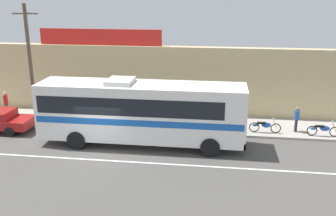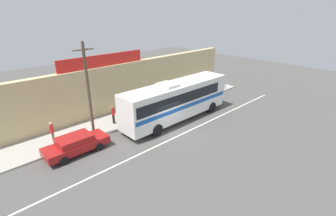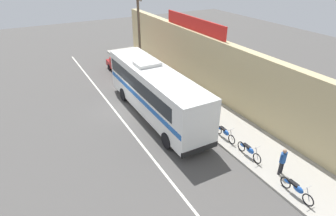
{
  "view_description": "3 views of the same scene",
  "coord_description": "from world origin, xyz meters",
  "px_view_note": "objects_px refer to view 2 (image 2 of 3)",
  "views": [
    {
      "loc": [
        6.31,
        -18.24,
        8.49
      ],
      "look_at": [
        3.57,
        2.04,
        2.1
      ],
      "focal_mm": 40.7,
      "sensor_mm": 36.0,
      "label": 1
    },
    {
      "loc": [
        -13.26,
        -13.43,
        9.92
      ],
      "look_at": [
        1.32,
        1.95,
        1.3
      ],
      "focal_mm": 26.52,
      "sensor_mm": 36.0,
      "label": 2
    },
    {
      "loc": [
        18.36,
        -6.25,
        10.33
      ],
      "look_at": [
        4.66,
        1.27,
        1.9
      ],
      "focal_mm": 29.98,
      "sensor_mm": 36.0,
      "label": 3
    }
  ],
  "objects_px": {
    "motorcycle_orange": "(204,92)",
    "pedestrian_far_right": "(211,84)",
    "pedestrian_near_shop": "(52,131)",
    "intercity_bus": "(176,99)",
    "utility_pole": "(88,90)",
    "motorcycle_black": "(192,96)",
    "pedestrian_far_left": "(113,113)",
    "parked_car": "(76,144)",
    "motorcycle_green": "(221,86)"
  },
  "relations": [
    {
      "from": "motorcycle_orange",
      "to": "pedestrian_far_right",
      "type": "height_order",
      "value": "pedestrian_far_right"
    },
    {
      "from": "motorcycle_orange",
      "to": "pedestrian_near_shop",
      "type": "height_order",
      "value": "pedestrian_near_shop"
    },
    {
      "from": "motorcycle_orange",
      "to": "pedestrian_near_shop",
      "type": "distance_m",
      "value": 17.3
    },
    {
      "from": "intercity_bus",
      "to": "utility_pole",
      "type": "height_order",
      "value": "utility_pole"
    },
    {
      "from": "motorcycle_black",
      "to": "pedestrian_far_left",
      "type": "height_order",
      "value": "pedestrian_far_left"
    },
    {
      "from": "parked_car",
      "to": "motorcycle_green",
      "type": "distance_m",
      "value": 19.97
    },
    {
      "from": "utility_pole",
      "to": "motorcycle_black",
      "type": "xyz_separation_m",
      "value": [
        12.38,
        0.27,
        -3.49
      ]
    },
    {
      "from": "pedestrian_far_left",
      "to": "motorcycle_black",
      "type": "bearing_deg",
      "value": -3.92
    },
    {
      "from": "utility_pole",
      "to": "pedestrian_far_left",
      "type": "bearing_deg",
      "value": 21.0
    },
    {
      "from": "pedestrian_far_right",
      "to": "pedestrian_near_shop",
      "type": "distance_m",
      "value": 19.2
    },
    {
      "from": "pedestrian_far_right",
      "to": "utility_pole",
      "type": "bearing_deg",
      "value": -177.38
    },
    {
      "from": "intercity_bus",
      "to": "motorcycle_orange",
      "type": "distance_m",
      "value": 7.73
    },
    {
      "from": "motorcycle_black",
      "to": "pedestrian_near_shop",
      "type": "height_order",
      "value": "pedestrian_near_shop"
    },
    {
      "from": "motorcycle_green",
      "to": "pedestrian_near_shop",
      "type": "xyz_separation_m",
      "value": [
        -20.64,
        1.11,
        0.57
      ]
    },
    {
      "from": "motorcycle_black",
      "to": "motorcycle_orange",
      "type": "bearing_deg",
      "value": 0.77
    },
    {
      "from": "parked_car",
      "to": "motorcycle_black",
      "type": "xyz_separation_m",
      "value": [
        14.42,
        1.52,
        -0.17
      ]
    },
    {
      "from": "pedestrian_near_shop",
      "to": "intercity_bus",
      "type": "bearing_deg",
      "value": -18.72
    },
    {
      "from": "pedestrian_far_left",
      "to": "utility_pole",
      "type": "bearing_deg",
      "value": -159.0
    },
    {
      "from": "parked_car",
      "to": "pedestrian_near_shop",
      "type": "relative_size",
      "value": 2.66
    },
    {
      "from": "motorcycle_green",
      "to": "pedestrian_far_left",
      "type": "bearing_deg",
      "value": 177.07
    },
    {
      "from": "pedestrian_near_shop",
      "to": "pedestrian_far_left",
      "type": "height_order",
      "value": "pedestrian_near_shop"
    },
    {
      "from": "intercity_bus",
      "to": "pedestrian_near_shop",
      "type": "relative_size",
      "value": 6.73
    },
    {
      "from": "pedestrian_far_right",
      "to": "pedestrian_near_shop",
      "type": "xyz_separation_m",
      "value": [
        -19.19,
        0.52,
        0.09
      ]
    },
    {
      "from": "motorcycle_green",
      "to": "motorcycle_black",
      "type": "relative_size",
      "value": 1.0
    },
    {
      "from": "parked_car",
      "to": "utility_pole",
      "type": "xyz_separation_m",
      "value": [
        2.04,
        1.25,
        3.32
      ]
    },
    {
      "from": "parked_car",
      "to": "motorcycle_orange",
      "type": "relative_size",
      "value": 2.4
    },
    {
      "from": "parked_car",
      "to": "pedestrian_far_right",
      "type": "relative_size",
      "value": 2.89
    },
    {
      "from": "parked_car",
      "to": "pedestrian_far_right",
      "type": "distance_m",
      "value": 18.58
    },
    {
      "from": "intercity_bus",
      "to": "pedestrian_far_right",
      "type": "height_order",
      "value": "intercity_bus"
    },
    {
      "from": "intercity_bus",
      "to": "motorcycle_black",
      "type": "distance_m",
      "value": 5.8
    },
    {
      "from": "intercity_bus",
      "to": "motorcycle_orange",
      "type": "xyz_separation_m",
      "value": [
        7.18,
        2.45,
        -1.5
      ]
    },
    {
      "from": "intercity_bus",
      "to": "motorcycle_green",
      "type": "bearing_deg",
      "value": 12.35
    },
    {
      "from": "motorcycle_green",
      "to": "pedestrian_far_left",
      "type": "relative_size",
      "value": 1.12
    },
    {
      "from": "utility_pole",
      "to": "motorcycle_black",
      "type": "height_order",
      "value": "utility_pole"
    },
    {
      "from": "parked_car",
      "to": "motorcycle_green",
      "type": "height_order",
      "value": "parked_car"
    },
    {
      "from": "motorcycle_green",
      "to": "motorcycle_orange",
      "type": "distance_m",
      "value": 3.37
    },
    {
      "from": "motorcycle_black",
      "to": "utility_pole",
      "type": "bearing_deg",
      "value": -178.75
    },
    {
      "from": "motorcycle_green",
      "to": "pedestrian_far_left",
      "type": "xyz_separation_m",
      "value": [
        -15.41,
        0.79,
        0.57
      ]
    },
    {
      "from": "intercity_bus",
      "to": "pedestrian_near_shop",
      "type": "xyz_separation_m",
      "value": [
        -10.09,
        3.42,
        -0.93
      ]
    },
    {
      "from": "utility_pole",
      "to": "motorcycle_green",
      "type": "bearing_deg",
      "value": 0.51
    },
    {
      "from": "utility_pole",
      "to": "pedestrian_near_shop",
      "type": "height_order",
      "value": "utility_pole"
    },
    {
      "from": "motorcycle_black",
      "to": "motorcycle_orange",
      "type": "distance_m",
      "value": 2.13
    },
    {
      "from": "parked_car",
      "to": "motorcycle_orange",
      "type": "height_order",
      "value": "parked_car"
    },
    {
      "from": "motorcycle_green",
      "to": "pedestrian_far_right",
      "type": "bearing_deg",
      "value": 157.82
    },
    {
      "from": "pedestrian_far_right",
      "to": "pedestrian_near_shop",
      "type": "height_order",
      "value": "pedestrian_near_shop"
    },
    {
      "from": "parked_car",
      "to": "pedestrian_near_shop",
      "type": "distance_m",
      "value": 2.65
    },
    {
      "from": "intercity_bus",
      "to": "pedestrian_far_right",
      "type": "distance_m",
      "value": 9.61
    },
    {
      "from": "motorcycle_green",
      "to": "motorcycle_black",
      "type": "bearing_deg",
      "value": 178.86
    },
    {
      "from": "intercity_bus",
      "to": "utility_pole",
      "type": "bearing_deg",
      "value": 163.67
    },
    {
      "from": "pedestrian_far_right",
      "to": "motorcycle_orange",
      "type": "bearing_deg",
      "value": -166.75
    }
  ]
}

